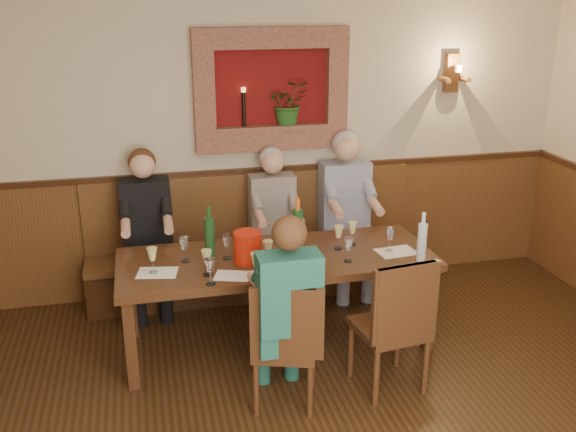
% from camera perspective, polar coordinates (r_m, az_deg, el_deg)
% --- Properties ---
extents(room_shell, '(6.04, 6.04, 2.82)m').
position_cam_1_polar(room_shell, '(2.84, 6.85, 3.45)').
color(room_shell, beige).
rests_on(room_shell, ground).
extents(wainscoting, '(6.02, 6.02, 1.15)m').
position_cam_1_polar(wainscoting, '(3.43, 5.95, -17.92)').
color(wainscoting, '#583319').
rests_on(wainscoting, ground).
extents(wall_niche, '(1.36, 0.30, 1.06)m').
position_cam_1_polar(wall_niche, '(5.70, -1.05, 10.71)').
color(wall_niche, '#610E0D').
rests_on(wall_niche, ground).
extents(wall_sconce, '(0.25, 0.20, 0.35)m').
position_cam_1_polar(wall_sconce, '(6.23, 14.40, 12.13)').
color(wall_sconce, '#583319').
rests_on(wall_sconce, ground).
extents(dining_table, '(2.40, 0.90, 0.75)m').
position_cam_1_polar(dining_table, '(4.94, -1.00, -4.39)').
color(dining_table, '#361C10').
rests_on(dining_table, ground).
extents(bench, '(3.00, 0.45, 1.11)m').
position_cam_1_polar(bench, '(5.92, -2.93, -3.89)').
color(bench, '#381E0F').
rests_on(bench, ground).
extents(chair_near_left, '(0.52, 0.52, 0.94)m').
position_cam_1_polar(chair_near_left, '(4.43, -0.26, -13.28)').
color(chair_near_left, '#361C10').
rests_on(chair_near_left, ground).
extents(chair_near_right, '(0.50, 0.50, 1.01)m').
position_cam_1_polar(chair_near_right, '(4.63, 9.01, -11.67)').
color(chair_near_right, '#361C10').
rests_on(chair_near_right, ground).
extents(person_bench_left, '(0.42, 0.52, 1.43)m').
position_cam_1_polar(person_bench_left, '(5.65, -12.29, -2.64)').
color(person_bench_left, black).
rests_on(person_bench_left, ground).
extents(person_bench_mid, '(0.40, 0.49, 1.38)m').
position_cam_1_polar(person_bench_mid, '(5.76, -1.23, -1.93)').
color(person_bench_mid, '#625E5A').
rests_on(person_bench_mid, ground).
extents(person_bench_right, '(0.45, 0.55, 1.49)m').
position_cam_1_polar(person_bench_right, '(5.91, 5.23, -0.94)').
color(person_bench_right, navy).
rests_on(person_bench_right, ground).
extents(person_chair_front, '(0.40, 0.49, 1.38)m').
position_cam_1_polar(person_chair_front, '(4.28, -0.19, -9.89)').
color(person_chair_front, '#194B5A').
rests_on(person_chair_front, ground).
extents(spittoon_bucket, '(0.21, 0.21, 0.24)m').
position_cam_1_polar(spittoon_bucket, '(4.77, -3.61, -2.78)').
color(spittoon_bucket, red).
rests_on(spittoon_bucket, dining_table).
extents(wine_bottle_green_a, '(0.11, 0.11, 0.45)m').
position_cam_1_polar(wine_bottle_green_a, '(4.89, 0.86, -1.30)').
color(wine_bottle_green_a, '#19471E').
rests_on(wine_bottle_green_a, dining_table).
extents(wine_bottle_green_b, '(0.10, 0.10, 0.40)m').
position_cam_1_polar(wine_bottle_green_b, '(4.86, -6.97, -1.86)').
color(wine_bottle_green_b, '#19471E').
rests_on(wine_bottle_green_b, dining_table).
extents(water_bottle, '(0.09, 0.09, 0.38)m').
position_cam_1_polar(water_bottle, '(4.87, 11.82, -2.21)').
color(water_bottle, silver).
rests_on(water_bottle, dining_table).
extents(tasting_sheet_a, '(0.32, 0.25, 0.00)m').
position_cam_1_polar(tasting_sheet_a, '(4.72, -11.54, -4.96)').
color(tasting_sheet_a, white).
rests_on(tasting_sheet_a, dining_table).
extents(tasting_sheet_b, '(0.30, 0.24, 0.00)m').
position_cam_1_polar(tasting_sheet_b, '(4.82, 0.94, -4.00)').
color(tasting_sheet_b, white).
rests_on(tasting_sheet_b, dining_table).
extents(tasting_sheet_c, '(0.32, 0.24, 0.00)m').
position_cam_1_polar(tasting_sheet_c, '(5.05, 9.61, -3.15)').
color(tasting_sheet_c, white).
rests_on(tasting_sheet_c, dining_table).
extents(tasting_sheet_d, '(0.30, 0.25, 0.00)m').
position_cam_1_polar(tasting_sheet_d, '(4.59, -4.95, -5.31)').
color(tasting_sheet_d, white).
rests_on(tasting_sheet_d, dining_table).
extents(wine_glass_0, '(0.08, 0.08, 0.19)m').
position_cam_1_polar(wine_glass_0, '(4.69, -11.95, -3.88)').
color(wine_glass_0, '#D7CE80').
rests_on(wine_glass_0, dining_table).
extents(wine_glass_1, '(0.08, 0.08, 0.19)m').
position_cam_1_polar(wine_glass_1, '(4.84, -9.19, -2.96)').
color(wine_glass_1, white).
rests_on(wine_glass_1, dining_table).
extents(wine_glass_2, '(0.08, 0.08, 0.19)m').
position_cam_1_polar(wine_glass_2, '(4.59, -7.22, -4.14)').
color(wine_glass_2, '#D7CE80').
rests_on(wine_glass_2, dining_table).
extents(wine_glass_3, '(0.08, 0.08, 0.19)m').
position_cam_1_polar(wine_glass_3, '(4.85, -5.47, -2.73)').
color(wine_glass_3, white).
rests_on(wine_glass_3, dining_table).
extents(wine_glass_4, '(0.08, 0.08, 0.19)m').
position_cam_1_polar(wine_glass_4, '(4.72, -1.79, -3.30)').
color(wine_glass_4, '#D7CE80').
rests_on(wine_glass_4, dining_table).
extents(wine_glass_5, '(0.08, 0.08, 0.19)m').
position_cam_1_polar(wine_glass_5, '(4.95, 0.61, -2.17)').
color(wine_glass_5, '#D7CE80').
rests_on(wine_glass_5, dining_table).
extents(wine_glass_6, '(0.08, 0.08, 0.19)m').
position_cam_1_polar(wine_glass_6, '(4.79, 5.40, -3.00)').
color(wine_glass_6, white).
rests_on(wine_glass_6, dining_table).
extents(wine_glass_7, '(0.08, 0.08, 0.19)m').
position_cam_1_polar(wine_glass_7, '(5.11, 5.74, -1.55)').
color(wine_glass_7, '#D7CE80').
rests_on(wine_glass_7, dining_table).
extents(wine_glass_8, '(0.08, 0.08, 0.19)m').
position_cam_1_polar(wine_glass_8, '(5.03, 9.05, -2.09)').
color(wine_glass_8, white).
rests_on(wine_glass_8, dining_table).
extents(wine_glass_9, '(0.08, 0.08, 0.19)m').
position_cam_1_polar(wine_glass_9, '(4.50, -2.88, -4.45)').
color(wine_glass_9, '#D7CE80').
rests_on(wine_glass_9, dining_table).
extents(wine_glass_10, '(0.08, 0.08, 0.19)m').
position_cam_1_polar(wine_glass_10, '(5.02, 4.51, -1.91)').
color(wine_glass_10, '#D7CE80').
rests_on(wine_glass_10, dining_table).
extents(wine_glass_11, '(0.08, 0.08, 0.19)m').
position_cam_1_polar(wine_glass_11, '(4.44, -6.93, -4.94)').
color(wine_glass_11, white).
rests_on(wine_glass_11, dining_table).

